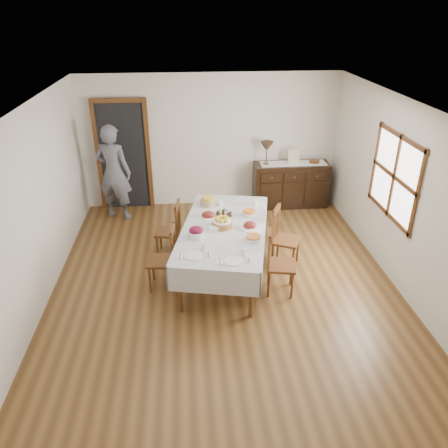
{
  "coord_description": "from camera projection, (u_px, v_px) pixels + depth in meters",
  "views": [
    {
      "loc": [
        -0.49,
        -5.35,
        3.73
      ],
      "look_at": [
        0.0,
        0.1,
        0.95
      ],
      "focal_mm": 35.0,
      "sensor_mm": 36.0,
      "label": 1
    }
  ],
  "objects": [
    {
      "name": "ground",
      "position": [
        225.0,
        284.0,
        6.47
      ],
      "size": [
        6.0,
        6.0,
        0.0
      ],
      "primitive_type": "plane",
      "color": "brown"
    },
    {
      "name": "room_shell",
      "position": [
        212.0,
        170.0,
        6.09
      ],
      "size": [
        5.02,
        6.02,
        2.65
      ],
      "color": "silver",
      "rests_on": "ground"
    },
    {
      "name": "dining_table",
      "position": [
        224.0,
        232.0,
        6.41
      ],
      "size": [
        1.65,
        2.54,
        0.81
      ],
      "rotation": [
        0.0,
        0.0,
        -0.21
      ],
      "color": "silver",
      "rests_on": "ground"
    },
    {
      "name": "chair_left_near",
      "position": [
        165.0,
        257.0,
        6.22
      ],
      "size": [
        0.43,
        0.43,
        0.96
      ],
      "rotation": [
        0.0,
        0.0,
        -1.66
      ],
      "color": "#563015",
      "rests_on": "ground"
    },
    {
      "name": "chair_left_far",
      "position": [
        170.0,
        229.0,
        7.03
      ],
      "size": [
        0.44,
        0.44,
        0.93
      ],
      "rotation": [
        0.0,
        0.0,
        -1.71
      ],
      "color": "#563015",
      "rests_on": "ground"
    },
    {
      "name": "chair_right_near",
      "position": [
        278.0,
        262.0,
        6.11
      ],
      "size": [
        0.47,
        0.47,
        0.97
      ],
      "rotation": [
        0.0,
        0.0,
        1.38
      ],
      "color": "#563015",
      "rests_on": "ground"
    },
    {
      "name": "chair_right_far",
      "position": [
        283.0,
        237.0,
        6.76
      ],
      "size": [
        0.54,
        0.54,
        0.97
      ],
      "rotation": [
        0.0,
        0.0,
        1.11
      ],
      "color": "#563015",
      "rests_on": "ground"
    },
    {
      "name": "sideboard",
      "position": [
        290.0,
        185.0,
        8.81
      ],
      "size": [
        1.48,
        0.54,
        0.89
      ],
      "color": "black",
      "rests_on": "ground"
    },
    {
      "name": "person",
      "position": [
        113.0,
        170.0,
        8.08
      ],
      "size": [
        0.69,
        0.55,
        1.94
      ],
      "primitive_type": "imported",
      "rotation": [
        0.0,
        0.0,
        2.84
      ],
      "color": "slate",
      "rests_on": "ground"
    },
    {
      "name": "bread_basket",
      "position": [
        222.0,
        223.0,
        6.33
      ],
      "size": [
        0.3,
        0.3,
        0.17
      ],
      "color": "olive",
      "rests_on": "dining_table"
    },
    {
      "name": "egg_basket",
      "position": [
        224.0,
        214.0,
        6.7
      ],
      "size": [
        0.24,
        0.24,
        0.1
      ],
      "color": "black",
      "rests_on": "dining_table"
    },
    {
      "name": "ham_platter_a",
      "position": [
        208.0,
        215.0,
        6.64
      ],
      "size": [
        0.27,
        0.27,
        0.11
      ],
      "color": "white",
      "rests_on": "dining_table"
    },
    {
      "name": "ham_platter_b",
      "position": [
        250.0,
        226.0,
        6.34
      ],
      "size": [
        0.33,
        0.33,
        0.11
      ],
      "color": "white",
      "rests_on": "dining_table"
    },
    {
      "name": "beet_bowl",
      "position": [
        196.0,
        232.0,
        6.06
      ],
      "size": [
        0.23,
        0.23,
        0.16
      ],
      "color": "white",
      "rests_on": "dining_table"
    },
    {
      "name": "carrot_bowl",
      "position": [
        249.0,
        213.0,
        6.7
      ],
      "size": [
        0.2,
        0.2,
        0.09
      ],
      "color": "white",
      "rests_on": "dining_table"
    },
    {
      "name": "pineapple_bowl",
      "position": [
        208.0,
        201.0,
        7.03
      ],
      "size": [
        0.25,
        0.25,
        0.14
      ],
      "color": "tan",
      "rests_on": "dining_table"
    },
    {
      "name": "casserole_dish",
      "position": [
        253.0,
        238.0,
        5.99
      ],
      "size": [
        0.22,
        0.22,
        0.07
      ],
      "color": "white",
      "rests_on": "dining_table"
    },
    {
      "name": "butter_dish",
      "position": [
        213.0,
        229.0,
        6.23
      ],
      "size": [
        0.16,
        0.12,
        0.07
      ],
      "color": "white",
      "rests_on": "dining_table"
    },
    {
      "name": "setting_left",
      "position": [
        196.0,
        252.0,
        5.68
      ],
      "size": [
        0.44,
        0.31,
        0.1
      ],
      "color": "white",
      "rests_on": "dining_table"
    },
    {
      "name": "setting_right",
      "position": [
        236.0,
        258.0,
        5.56
      ],
      "size": [
        0.44,
        0.31,
        0.1
      ],
      "color": "white",
      "rests_on": "dining_table"
    },
    {
      "name": "glass_far_a",
      "position": [
        220.0,
        203.0,
        7.02
      ],
      "size": [
        0.07,
        0.07,
        0.09
      ],
      "color": "white",
      "rests_on": "dining_table"
    },
    {
      "name": "glass_far_b",
      "position": [
        256.0,
        203.0,
        7.03
      ],
      "size": [
        0.07,
        0.07,
        0.09
      ],
      "color": "white",
      "rests_on": "dining_table"
    },
    {
      "name": "runner",
      "position": [
        293.0,
        163.0,
        8.62
      ],
      "size": [
        1.3,
        0.35,
        0.01
      ],
      "color": "white",
      "rests_on": "sideboard"
    },
    {
      "name": "table_lamp",
      "position": [
        267.0,
        147.0,
        8.4
      ],
      "size": [
        0.26,
        0.26,
        0.46
      ],
      "color": "brown",
      "rests_on": "sideboard"
    },
    {
      "name": "picture_frame",
      "position": [
        293.0,
        157.0,
        8.52
      ],
      "size": [
        0.22,
        0.08,
        0.28
      ],
      "color": "beige",
      "rests_on": "sideboard"
    },
    {
      "name": "deco_bowl",
      "position": [
        314.0,
        161.0,
        8.64
      ],
      "size": [
        0.2,
        0.2,
        0.06
      ],
      "color": "#563015",
      "rests_on": "sideboard"
    }
  ]
}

